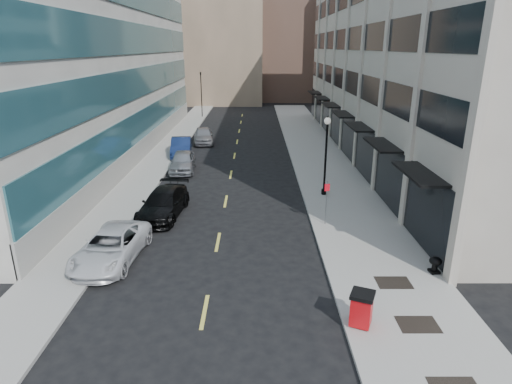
{
  "coord_description": "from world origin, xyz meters",
  "views": [
    {
      "loc": [
        1.91,
        -11.65,
        9.38
      ],
      "look_at": [
        1.93,
        8.43,
        2.53
      ],
      "focal_mm": 30.0,
      "sensor_mm": 36.0,
      "label": 1
    }
  ],
  "objects_px": {
    "traffic_signal": "(201,75)",
    "car_grey_sedan": "(203,135)",
    "trash_bin": "(362,308)",
    "sign_post": "(327,197)",
    "car_white_van": "(111,247)",
    "urn_planter": "(435,263)",
    "car_silver_sedan": "(183,161)",
    "car_black_pickup": "(163,203)",
    "lamppost": "(326,149)",
    "car_blue_sedan": "(181,147)"
  },
  "relations": [
    {
      "from": "traffic_signal",
      "to": "car_grey_sedan",
      "type": "relative_size",
      "value": 1.46
    },
    {
      "from": "car_grey_sedan",
      "to": "trash_bin",
      "type": "distance_m",
      "value": 31.57
    },
    {
      "from": "car_grey_sedan",
      "to": "sign_post",
      "type": "bearing_deg",
      "value": -73.56
    },
    {
      "from": "traffic_signal",
      "to": "car_grey_sedan",
      "type": "height_order",
      "value": "traffic_signal"
    },
    {
      "from": "traffic_signal",
      "to": "sign_post",
      "type": "height_order",
      "value": "traffic_signal"
    },
    {
      "from": "car_white_van",
      "to": "urn_planter",
      "type": "xyz_separation_m",
      "value": [
        14.29,
        -1.36,
        -0.13
      ]
    },
    {
      "from": "car_grey_sedan",
      "to": "car_white_van",
      "type": "bearing_deg",
      "value": -99.65
    },
    {
      "from": "car_silver_sedan",
      "to": "sign_post",
      "type": "bearing_deg",
      "value": -52.11
    },
    {
      "from": "car_black_pickup",
      "to": "urn_planter",
      "type": "xyz_separation_m",
      "value": [
        13.04,
        -6.94,
        -0.17
      ]
    },
    {
      "from": "lamppost",
      "to": "sign_post",
      "type": "height_order",
      "value": "lamppost"
    },
    {
      "from": "car_silver_sedan",
      "to": "car_black_pickup",
      "type": "bearing_deg",
      "value": -90.62
    },
    {
      "from": "car_white_van",
      "to": "car_grey_sedan",
      "type": "height_order",
      "value": "car_grey_sedan"
    },
    {
      "from": "traffic_signal",
      "to": "lamppost",
      "type": "distance_m",
      "value": 35.23
    },
    {
      "from": "urn_planter",
      "to": "car_black_pickup",
      "type": "bearing_deg",
      "value": 151.98
    },
    {
      "from": "traffic_signal",
      "to": "sign_post",
      "type": "xyz_separation_m",
      "value": [
        11.23,
        -38.03,
        -3.98
      ]
    },
    {
      "from": "car_blue_sedan",
      "to": "lamppost",
      "type": "bearing_deg",
      "value": -51.43
    },
    {
      "from": "car_blue_sedan",
      "to": "urn_planter",
      "type": "xyz_separation_m",
      "value": [
        14.4,
        -21.47,
        -0.21
      ]
    },
    {
      "from": "trash_bin",
      "to": "traffic_signal",
      "type": "bearing_deg",
      "value": 126.6
    },
    {
      "from": "lamppost",
      "to": "car_blue_sedan",
      "type": "bearing_deg",
      "value": 135.05
    },
    {
      "from": "trash_bin",
      "to": "urn_planter",
      "type": "distance_m",
      "value": 5.43
    },
    {
      "from": "car_silver_sedan",
      "to": "urn_planter",
      "type": "height_order",
      "value": "car_silver_sedan"
    },
    {
      "from": "lamppost",
      "to": "sign_post",
      "type": "xyz_separation_m",
      "value": [
        -0.67,
        -4.97,
        -1.45
      ]
    },
    {
      "from": "trash_bin",
      "to": "car_blue_sedan",
      "type": "bearing_deg",
      "value": 135.79
    },
    {
      "from": "lamppost",
      "to": "traffic_signal",
      "type": "bearing_deg",
      "value": 109.79
    },
    {
      "from": "car_silver_sedan",
      "to": "trash_bin",
      "type": "xyz_separation_m",
      "value": [
        9.4,
        -20.0,
        0.04
      ]
    },
    {
      "from": "lamppost",
      "to": "car_grey_sedan",
      "type": "bearing_deg",
      "value": 120.89
    },
    {
      "from": "car_grey_sedan",
      "to": "lamppost",
      "type": "distance_m",
      "value": 19.2
    },
    {
      "from": "car_black_pickup",
      "to": "car_blue_sedan",
      "type": "distance_m",
      "value": 14.6
    },
    {
      "from": "trash_bin",
      "to": "sign_post",
      "type": "relative_size",
      "value": 0.51
    },
    {
      "from": "sign_post",
      "to": "urn_planter",
      "type": "relative_size",
      "value": 3.36
    },
    {
      "from": "car_blue_sedan",
      "to": "trash_bin",
      "type": "relative_size",
      "value": 3.84
    },
    {
      "from": "trash_bin",
      "to": "car_grey_sedan",
      "type": "bearing_deg",
      "value": 129.81
    },
    {
      "from": "car_silver_sedan",
      "to": "lamppost",
      "type": "xyz_separation_m",
      "value": [
        10.23,
        -6.07,
        2.39
      ]
    },
    {
      "from": "car_blue_sedan",
      "to": "sign_post",
      "type": "bearing_deg",
      "value": -63.37
    },
    {
      "from": "car_grey_sedan",
      "to": "car_blue_sedan",
      "type": "bearing_deg",
      "value": -112.05
    },
    {
      "from": "car_black_pickup",
      "to": "car_silver_sedan",
      "type": "bearing_deg",
      "value": 97.81
    },
    {
      "from": "car_grey_sedan",
      "to": "traffic_signal",
      "type": "bearing_deg",
      "value": 90.53
    },
    {
      "from": "urn_planter",
      "to": "car_grey_sedan",
      "type": "bearing_deg",
      "value": 115.97
    },
    {
      "from": "car_white_van",
      "to": "car_grey_sedan",
      "type": "relative_size",
      "value": 1.09
    },
    {
      "from": "traffic_signal",
      "to": "car_blue_sedan",
      "type": "height_order",
      "value": "traffic_signal"
    },
    {
      "from": "car_grey_sedan",
      "to": "lamppost",
      "type": "relative_size",
      "value": 0.92
    },
    {
      "from": "lamppost",
      "to": "urn_planter",
      "type": "height_order",
      "value": "lamppost"
    },
    {
      "from": "traffic_signal",
      "to": "car_grey_sedan",
      "type": "bearing_deg",
      "value": -82.77
    },
    {
      "from": "car_white_van",
      "to": "lamppost",
      "type": "bearing_deg",
      "value": 43.63
    },
    {
      "from": "traffic_signal",
      "to": "trash_bin",
      "type": "relative_size",
      "value": 5.51
    },
    {
      "from": "car_blue_sedan",
      "to": "sign_post",
      "type": "relative_size",
      "value": 1.97
    },
    {
      "from": "car_white_van",
      "to": "car_silver_sedan",
      "type": "height_order",
      "value": "car_silver_sedan"
    },
    {
      "from": "car_white_van",
      "to": "sign_post",
      "type": "distance_m",
      "value": 11.19
    },
    {
      "from": "car_black_pickup",
      "to": "car_blue_sedan",
      "type": "relative_size",
      "value": 1.08
    },
    {
      "from": "traffic_signal",
      "to": "car_grey_sedan",
      "type": "xyz_separation_m",
      "value": [
        2.12,
        -16.72,
        -4.9
      ]
    }
  ]
}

